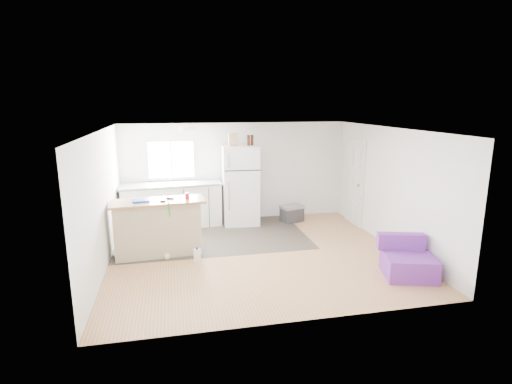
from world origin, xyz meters
TOP-DOWN VIEW (x-y plane):
  - room at (0.00, 0.00)m, footprint 5.51×5.01m
  - vinyl_zone at (-0.73, 1.25)m, footprint 4.05×2.50m
  - window at (-1.55, 2.49)m, footprint 1.18×0.06m
  - interior_door at (2.72, 1.55)m, footprint 0.11×0.92m
  - ceiling_fixture at (-1.20, 1.20)m, footprint 0.30×0.30m
  - kitchen_cabinets at (-1.59, 2.14)m, footprint 2.39×0.95m
  - peninsula at (-1.86, 0.40)m, footprint 1.79×0.80m
  - refrigerator at (0.04, 2.09)m, footprint 0.87×0.83m
  - cooler at (1.30, 1.95)m, footprint 0.62×0.52m
  - purple_seat at (2.30, -1.47)m, footprint 0.98×0.96m
  - cleaner_jug at (-1.16, -0.13)m, footprint 0.13×0.09m
  - mop at (-1.67, 0.14)m, footprint 0.22×0.32m
  - red_cup at (-1.28, 0.40)m, footprint 0.09×0.09m
  - blue_tray at (-2.14, 0.37)m, footprint 0.33×0.27m
  - tool_a at (-1.60, 0.47)m, footprint 0.15×0.10m
  - tool_b at (-1.73, 0.27)m, footprint 0.10×0.04m
  - cardboard_box at (-0.13, 2.03)m, footprint 0.21×0.12m
  - bottle_left at (0.24, 2.04)m, footprint 0.09×0.09m
  - bottle_right at (0.33, 2.07)m, footprint 0.08×0.08m

SIDE VIEW (x-z plane):
  - vinyl_zone at x=-0.73m, z-range 0.00..0.00m
  - cleaner_jug at x=-1.16m, z-range -0.02..0.27m
  - cooler at x=1.30m, z-range 0.00..0.41m
  - mop at x=-1.67m, z-range -0.33..0.79m
  - purple_seat at x=2.30m, z-range -0.09..0.57m
  - kitchen_cabinets at x=-1.59m, z-range -0.14..1.20m
  - peninsula at x=-1.86m, z-range 0.01..1.08m
  - refrigerator at x=0.04m, z-range 0.00..1.89m
  - interior_door at x=2.72m, z-range -0.03..2.07m
  - tool_b at x=-1.73m, z-range 1.07..1.10m
  - tool_a at x=-1.60m, z-range 1.07..1.10m
  - blue_tray at x=-2.14m, z-range 1.07..1.11m
  - red_cup at x=-1.28m, z-range 1.07..1.19m
  - room at x=0.00m, z-range -0.01..2.41m
  - window at x=-1.55m, z-range 1.06..2.04m
  - bottle_left at x=0.24m, z-range 1.89..2.14m
  - bottle_right at x=0.33m, z-range 1.89..2.14m
  - cardboard_box at x=-0.13m, z-range 1.89..2.19m
  - ceiling_fixture at x=-1.20m, z-range 2.32..2.40m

